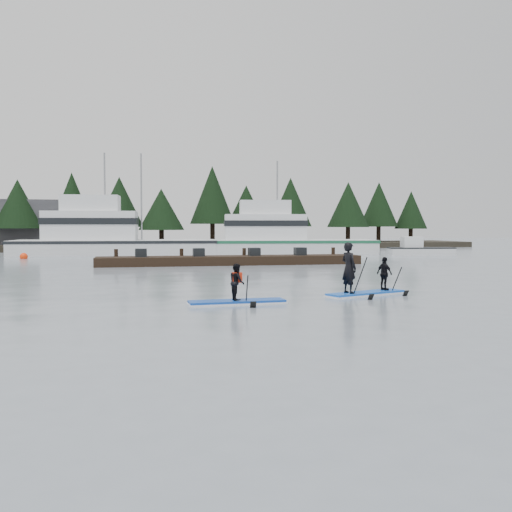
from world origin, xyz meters
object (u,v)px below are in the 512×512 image
object	(u,v)px
floating_dock	(231,260)
paddleboard_solo	(237,291)
fishing_boat_medium	(281,246)
fishing_boat_large	(109,246)
paddleboard_duo	(363,276)

from	to	relation	value
floating_dock	paddleboard_solo	world-z (taller)	paddleboard_solo
paddleboard_solo	fishing_boat_medium	bearing A→B (deg)	70.15
fishing_boat_large	fishing_boat_medium	world-z (taller)	fishing_boat_large
fishing_boat_medium	paddleboard_solo	size ratio (longest dim) A/B	5.31
fishing_boat_medium	paddleboard_solo	xyz separation A→B (m)	(-11.52, -30.18, -0.25)
paddleboard_solo	paddleboard_duo	xyz separation A→B (m)	(4.76, 0.92, 0.27)
floating_dock	paddleboard_solo	distance (m)	17.94
fishing_boat_medium	floating_dock	world-z (taller)	fishing_boat_medium
fishing_boat_medium	paddleboard_duo	distance (m)	30.04
fishing_boat_medium	paddleboard_solo	world-z (taller)	fishing_boat_medium
paddleboard_solo	paddleboard_duo	distance (m)	4.85
fishing_boat_large	floating_dock	bearing A→B (deg)	-57.12
floating_dock	fishing_boat_medium	bearing A→B (deg)	63.87
paddleboard_duo	paddleboard_solo	bearing A→B (deg)	174.45
fishing_boat_medium	paddleboard_duo	world-z (taller)	fishing_boat_medium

